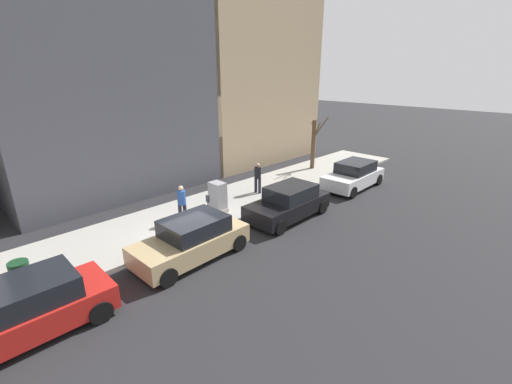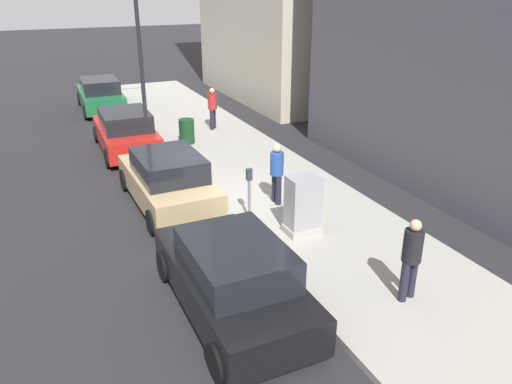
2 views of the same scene
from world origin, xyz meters
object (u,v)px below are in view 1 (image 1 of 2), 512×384
Objects in this scene: trash_bin at (21,275)px; office_block_center at (77,33)px; office_tower_left at (225,53)px; parked_car_tan at (192,239)px; pedestrian_near_meter at (258,176)px; parking_meter at (208,207)px; utility_box at (218,197)px; bare_tree at (314,143)px; parked_car_black at (289,203)px; pedestrian_midblock at (182,202)px; parked_car_red at (25,310)px; parked_car_white at (354,175)px.

office_block_center reaches higher than trash_bin.
parked_car_tan is at bearing 134.42° from office_tower_left.
parked_car_tan is 6.99m from pedestrian_near_meter.
utility_box is at bearing -55.28° from parking_meter.
trash_bin is at bearing 95.49° from bare_tree.
office_block_center is at bearing -165.50° from pedestrian_near_meter.
pedestrian_near_meter is (2.89, -6.36, 0.35)m from parked_car_tan.
utility_box is (2.60, 2.02, 0.11)m from parked_car_black.
utility_box reaches higher than parking_meter.
trash_bin is 0.54× the size of pedestrian_midblock.
office_block_center is at bearing 87.75° from office_tower_left.
utility_box is (2.55, -8.40, 0.11)m from parked_car_red.
parking_meter is (1.75, 3.25, 0.24)m from parked_car_black.
parking_meter is at bearing 135.49° from office_tower_left.
office_tower_left reaches higher than pedestrian_midblock.
parking_meter is (1.70, -7.17, 0.24)m from parked_car_red.
pedestrian_midblock is (2.81, 3.84, 0.35)m from parked_car_black.
office_block_center is at bearing 9.27° from utility_box.
office_block_center reaches higher than bare_tree.
pedestrian_near_meter is at bearing -20.97° from parked_car_black.
office_tower_left is (11.84, -17.14, 6.93)m from parked_car_red.
utility_box reaches higher than parked_car_white.
parked_car_tan is at bearing -87.26° from parked_car_red.
parked_car_black is at bearing -89.14° from parked_car_red.
parked_car_tan is 13.07m from bare_tree.
pedestrian_midblock is at bearing -66.14° from parked_car_red.
parked_car_tan is at bearing 62.93° from pedestrian_midblock.
utility_box is 1.59× the size of trash_bin.
bare_tree is 0.23× the size of office_tower_left.
pedestrian_midblock is (0.21, 1.82, 0.24)m from utility_box.
bare_tree is 11.20m from pedestrian_midblock.
pedestrian_midblock reaches higher than parking_meter.
parked_car_white reaches higher than trash_bin.
parked_car_red is at bearing 124.63° from office_tower_left.
office_tower_left is at bearing -59.99° from trash_bin.
office_block_center reaches higher than pedestrian_near_meter.
office_tower_left reaches higher than parked_car_white.
utility_box is at bearing 174.00° from pedestrian_midblock.
parked_car_black is 1.00× the size of parked_car_red.
trash_bin is at bearing 66.12° from parked_car_tan.
office_tower_left is (8.03, 0.56, 5.79)m from bare_tree.
parking_meter is at bearing -178.07° from office_block_center.
parked_car_red is 15.96m from office_block_center.
office_block_center reaches higher than parking_meter.
parked_car_tan is at bearing 126.99° from utility_box.
parked_car_white is 2.55× the size of pedestrian_near_meter.
bare_tree is at bearing -76.72° from parked_car_red.
parked_car_black is 15.31m from office_tower_left.
utility_box reaches higher than parked_car_red.
parked_car_black is 3.12× the size of parking_meter.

